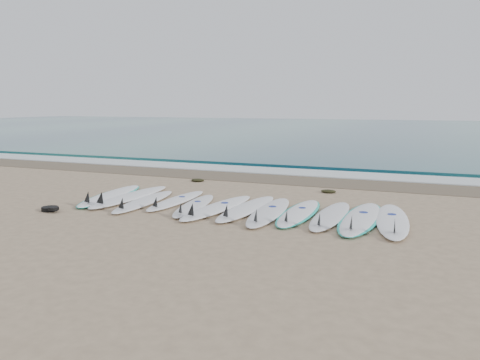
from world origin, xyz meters
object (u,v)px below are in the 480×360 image
at_px(surfboard_11, 392,220).
at_px(surfboard_6, 246,208).
at_px(surfboard_0, 110,195).
at_px(leash_coil, 51,209).

bearing_deg(surfboard_11, surfboard_6, 175.11).
xyz_separation_m(surfboard_0, leash_coil, (-0.24, -1.57, -0.00)).
xyz_separation_m(surfboard_6, leash_coil, (-3.63, -1.47, -0.01)).
bearing_deg(surfboard_6, surfboard_0, -179.63).
relative_size(surfboard_6, leash_coil, 5.84).
bearing_deg(surfboard_11, surfboard_0, 173.56).
bearing_deg(surfboard_6, surfboard_11, 3.21).
bearing_deg(leash_coil, surfboard_11, 13.27).
height_order(surfboard_0, surfboard_11, surfboard_11).
relative_size(surfboard_11, leash_coil, 6.12).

